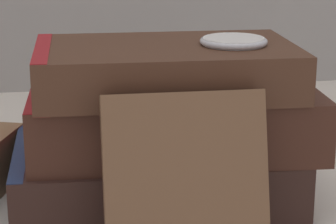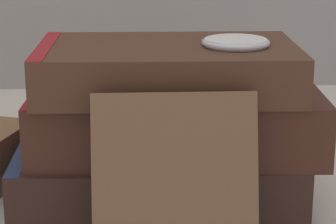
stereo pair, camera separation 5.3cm
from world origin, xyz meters
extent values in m
plane|color=beige|center=(0.00, 0.00, 0.00)|extent=(3.00, 3.00, 0.00)
cube|color=#331E19|center=(-0.01, 0.02, 0.02)|extent=(0.24, 0.15, 0.05)
cube|color=navy|center=(-0.12, 0.02, 0.02)|extent=(0.01, 0.15, 0.05)
cube|color=#422319|center=(0.01, 0.02, 0.07)|extent=(0.24, 0.15, 0.05)
cube|color=maroon|center=(-0.10, 0.02, 0.07)|extent=(0.02, 0.14, 0.05)
cube|color=#4C2D1E|center=(0.00, 0.01, 0.12)|extent=(0.21, 0.13, 0.04)
cube|color=maroon|center=(-0.10, 0.01, 0.12)|extent=(0.01, 0.13, 0.04)
cube|color=brown|center=(0.00, -0.09, 0.06)|extent=(0.12, 0.05, 0.12)
cylinder|color=white|center=(0.05, 0.00, 0.14)|extent=(0.05, 0.05, 0.01)
torus|color=silver|center=(0.05, 0.00, 0.14)|extent=(0.05, 0.05, 0.01)
sphere|color=silver|center=(0.05, 0.02, 0.14)|extent=(0.01, 0.01, 0.01)
camera|label=1|loc=(-0.08, -0.54, 0.24)|focal=75.00mm
camera|label=2|loc=(-0.03, -0.55, 0.24)|focal=75.00mm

